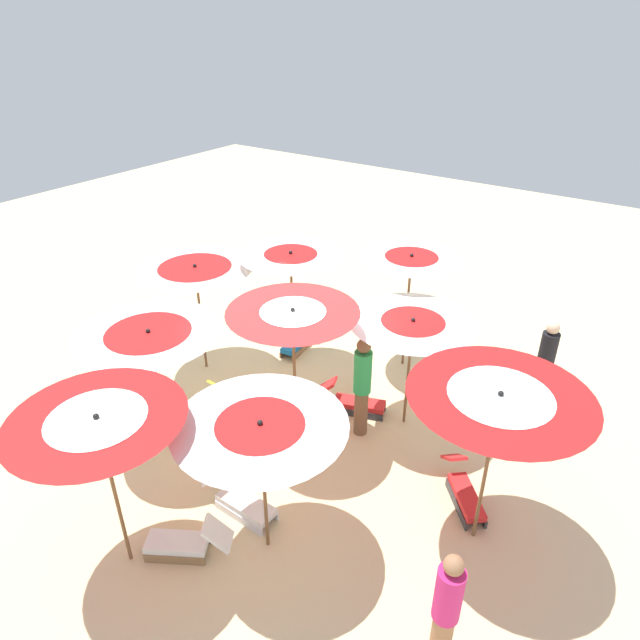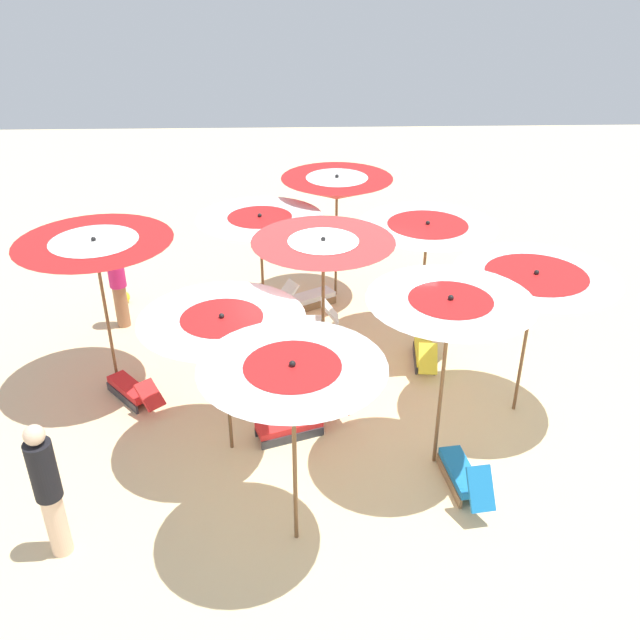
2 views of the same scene
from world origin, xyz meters
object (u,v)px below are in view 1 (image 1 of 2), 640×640
Objects in this scene: beach_umbrella_2 at (100,432)px; beach_umbrella_8 at (498,410)px; beach_umbrella_6 at (411,264)px; lounger_4 at (241,500)px; beach_umbrella_7 at (412,329)px; beachgoer_0 at (545,364)px; beach_umbrella_3 at (291,262)px; lounger_5 at (299,339)px; lounger_0 at (185,542)px; lounger_1 at (464,491)px; beachgoer_2 at (362,385)px; lounger_3 at (353,402)px; beach_umbrella_0 at (196,276)px; beach_umbrella_5 at (261,437)px; lounger_2 at (201,409)px; beachgoer_1 at (446,609)px; beach_umbrella_1 at (150,344)px; beach_umbrella_4 at (293,323)px.

beach_umbrella_8 is at bearing -50.63° from beach_umbrella_2.
lounger_4 is at bearing 178.55° from beach_umbrella_6.
beachgoer_0 is (1.80, -1.82, -0.96)m from beach_umbrella_7.
beach_umbrella_3 is 2.17m from lounger_5.
lounger_5 is at bearing -100.86° from lounger_0.
lounger_4 reaches higher than lounger_1.
beachgoer_2 reaches higher than lounger_1.
beach_umbrella_8 is 3.91m from lounger_4.
lounger_3 is 1.00m from beachgoer_2.
beach_umbrella_8 reaches higher than beachgoer_2.
beach_umbrella_8 is 2.05× the size of lounger_4.
beach_umbrella_0 reaches higher than lounger_3.
beach_umbrella_5 reaches higher than lounger_0.
lounger_3 is at bearing 106.18° from beach_umbrella_7.
beachgoer_0 is at bearing 133.78° from lounger_2.
beach_umbrella_2 reaches higher than beach_umbrella_5.
beachgoer_2 is (-0.69, 0.50, -0.91)m from beach_umbrella_7.
lounger_1 is 2.58m from beachgoer_1.
beach_umbrella_1 is at bearing 36.47° from beach_umbrella_2.
beach_umbrella_7 reaches higher than lounger_0.
lounger_3 is at bearing 10.51° from beach_umbrella_5.
lounger_4 is (0.98, -0.13, -0.00)m from lounger_0.
beach_umbrella_2 is 2.12m from lounger_0.
beach_umbrella_8 reaches higher than lounger_1.
lounger_0 is (-3.44, -3.05, -1.86)m from beach_umbrella_0.
beach_umbrella_4 is 2.25m from beach_umbrella_5.
beach_umbrella_3 is 1.02× the size of beach_umbrella_6.
beach_umbrella_7 is at bearing -97.70° from beach_umbrella_3.
beach_umbrella_4 is (-1.84, -1.45, -0.01)m from beach_umbrella_3.
beach_umbrella_2 reaches higher than beachgoer_2.
beach_umbrella_7 is (-0.38, -2.78, -0.38)m from beach_umbrella_3.
beach_umbrella_7 is 2.73m from beachgoer_0.
beachgoer_0 is at bearing -87.51° from beach_umbrella_6.
lounger_4 is 0.68× the size of beachgoer_0.
beachgoer_1 is at bearing 167.32° from beachgoer_2.
beach_umbrella_2 is at bearing 5.66° from lounger_5.
beach_umbrella_8 is 3.70m from beachgoer_0.
beachgoer_2 is (-1.63, -2.55, 0.79)m from lounger_5.
beach_umbrella_3 is at bearing 38.30° from beach_umbrella_4.
beach_umbrella_8 is 2.10× the size of lounger_0.
beach_umbrella_7 is at bearing -3.36° from lounger_3.
beach_umbrella_6 is at bearing 179.67° from lounger_1.
beach_umbrella_0 is at bearing 55.23° from beach_umbrella_5.
lounger_0 is 6.73m from beachgoer_0.
beach_umbrella_4 reaches higher than lounger_1.
beach_umbrella_4 is 1.83× the size of lounger_3.
beach_umbrella_8 is at bearing -98.49° from beach_umbrella_0.
beach_umbrella_1 is 1.95m from lounger_2.
beachgoer_0 is 3.40m from beachgoer_2.
beach_umbrella_0 is 1.34× the size of beachgoer_1.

